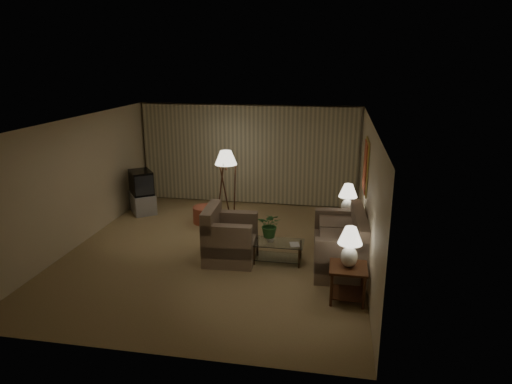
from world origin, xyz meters
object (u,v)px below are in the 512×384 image
armchair (230,239)px  side_table_far (346,223)px  table_lamp_near (350,244)px  vase (270,238)px  floor_lamp (226,182)px  ottoman (205,215)px  tv_cabinet (143,203)px  sofa (339,244)px  side_table_near (348,277)px  crt_tv (141,182)px  table_lamp_far (348,197)px  coffee_table (278,249)px

armchair → side_table_far: armchair is taller
table_lamp_near → vase: table_lamp_near is taller
floor_lamp → vase: (1.49, -2.50, -0.38)m
armchair → ottoman: (-1.10, 1.98, -0.23)m
side_table_far → tv_cabinet: 5.31m
sofa → side_table_near: 1.36m
ottoman → floor_lamp: bearing=54.9°
armchair → side_table_near: 2.56m
vase → floor_lamp: bearing=120.8°
tv_cabinet → vase: bearing=20.6°
side_table_near → crt_tv: crt_tv is taller
side_table_near → table_lamp_far: size_ratio=0.88×
tv_cabinet → ottoman: size_ratio=1.69×
sofa → ottoman: size_ratio=3.31×
table_lamp_far → crt_tv: bearing=168.4°
side_table_near → table_lamp_far: 2.67m
side_table_far → table_lamp_near: 2.67m
side_table_far → coffee_table: (-1.33, -1.35, -0.13)m
side_table_near → ottoman: bearing=136.6°
tv_cabinet → crt_tv: 0.55m
armchair → crt_tv: 3.85m
table_lamp_far → vase: table_lamp_far is taller
armchair → table_lamp_far: size_ratio=1.62×
armchair → tv_cabinet: armchair is taller
table_lamp_near → sofa: bearing=96.3°
table_lamp_near → crt_tv: 6.36m
vase → table_lamp_near: bearing=-40.3°
side_table_near → crt_tv: 6.37m
side_table_near → tv_cabinet: size_ratio=0.60×
table_lamp_far → vase: bearing=-137.6°
coffee_table → floor_lamp: 3.05m
side_table_near → ottoman: size_ratio=1.02×
crt_tv → table_lamp_far: bearing=42.0°
side_table_near → vase: (-1.48, 1.25, 0.08)m
sofa → armchair: size_ratio=1.76×
armchair → tv_cabinet: 3.84m
side_table_near → floor_lamp: size_ratio=0.36×
side_table_near → side_table_far: bearing=90.0°
table_lamp_near → coffee_table: size_ratio=0.68×
coffee_table → vase: bearing=-180.0°
side_table_far → vase: size_ratio=3.55×
armchair → table_lamp_near: bearing=-121.0°
side_table_far → vase: bearing=-137.6°
side_table_near → side_table_far: (-0.00, 2.60, -0.01)m
table_lamp_near → crt_tv: size_ratio=0.79×
armchair → coffee_table: size_ratio=1.11×
tv_cabinet → table_lamp_far: bearing=42.0°
ottoman → vase: (1.89, -1.93, 0.30)m
coffee_table → table_lamp_far: bearing=45.5°
table_lamp_far → floor_lamp: (-2.96, 1.15, -0.13)m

